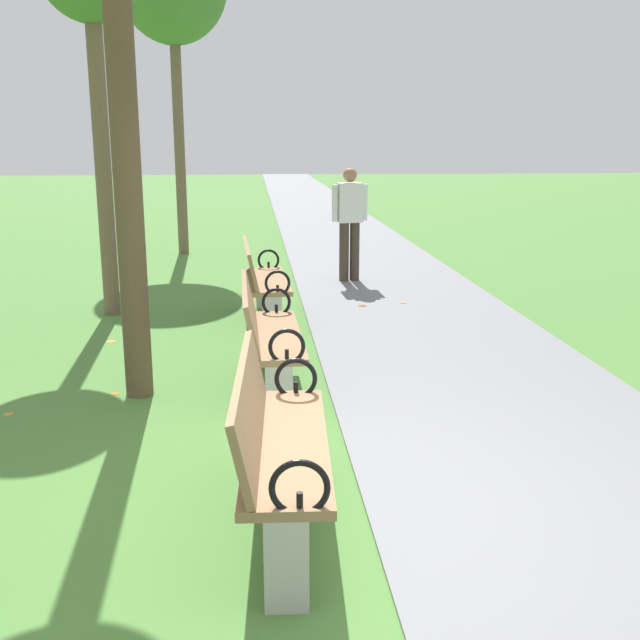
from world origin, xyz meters
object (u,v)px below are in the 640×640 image
object	(u,v)px
park_bench_3	(263,280)
pedestrian_walking	(350,218)
park_bench_2	(267,335)
park_bench_1	(276,442)

from	to	relation	value
park_bench_3	pedestrian_walking	size ratio (longest dim) A/B	1.00
park_bench_2	park_bench_3	size ratio (longest dim) A/B	0.99
park_bench_1	pedestrian_walking	size ratio (longest dim) A/B	1.00
park_bench_3	pedestrian_walking	world-z (taller)	pedestrian_walking
park_bench_1	park_bench_2	bearing A→B (deg)	90.00
park_bench_3	pedestrian_walking	bearing A→B (deg)	61.35
park_bench_2	park_bench_3	world-z (taller)	same
park_bench_2	pedestrian_walking	xyz separation A→B (m)	(1.29, 4.82, 0.44)
pedestrian_walking	park_bench_3	bearing A→B (deg)	-118.65
park_bench_2	park_bench_3	distance (m)	2.45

